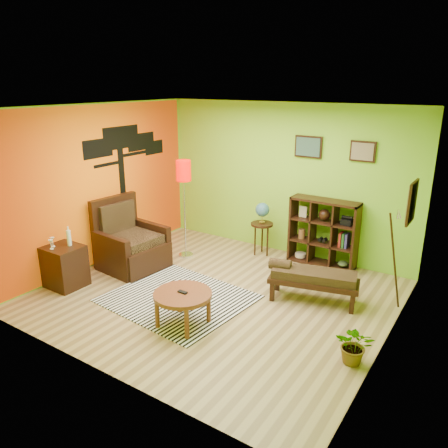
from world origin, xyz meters
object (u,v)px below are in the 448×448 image
Objects in this scene: side_cabinet at (65,266)px; potted_plant at (354,349)px; armchair at (130,246)px; floor_lamp at (184,179)px; cube_shelf at (324,233)px; coffee_table at (183,297)px; bench at (311,277)px; globe_table at (262,216)px.

side_cabinet reaches higher than potted_plant.
armchair is 0.67× the size of floor_lamp.
floor_lamp is 1.51× the size of cube_shelf.
floor_lamp is at bearing 60.21° from armchair.
floor_lamp is (-1.50, 1.96, 1.05)m from coffee_table.
potted_plant is (1.02, -1.15, -0.20)m from bench.
potted_plant is at bearing -43.20° from globe_table.
coffee_table reaches higher than potted_plant.
side_cabinet is 2.49m from floor_lamp.
cube_shelf is at bearing 104.49° from bench.
coffee_table is 0.65× the size of cube_shelf.
side_cabinet is 0.82× the size of cube_shelf.
armchair reaches higher than side_cabinet.
potted_plant is at bearing -61.47° from cube_shelf.
side_cabinet is 3.54m from globe_table.
armchair is at bearing -145.48° from cube_shelf.
armchair is (-2.02, 1.04, -0.04)m from coffee_table.
potted_plant is (4.50, 0.53, -0.15)m from side_cabinet.
globe_table is 0.84× the size of cube_shelf.
armchair is 3.23m from bench.
bench reaches higher than potted_plant.
armchair is at bearing -119.79° from floor_lamp.
side_cabinet is at bearing -135.29° from cube_shelf.
armchair is 1.02× the size of cube_shelf.
armchair is at bearing -170.36° from bench.
globe_table is at bearing -171.29° from cube_shelf.
cube_shelf is 0.87× the size of bench.
side_cabinet is 0.54× the size of floor_lamp.
globe_table is (1.15, 0.85, -0.70)m from floor_lamp.
coffee_table is 1.96m from bench.
floor_lamp reaches higher than bench.
coffee_table is at bearing -27.28° from armchair.
side_cabinet is at bearing -177.55° from coffee_table.
armchair reaches higher than coffee_table.
bench is at bearing 25.84° from side_cabinet.
floor_lamp is (0.82, 2.06, 1.13)m from side_cabinet.
cube_shelf reaches higher than side_cabinet.
cube_shelf reaches higher than bench.
side_cabinet is 0.72× the size of bench.
coffee_table is 0.77× the size of globe_table.
globe_table is (1.97, 2.91, 0.43)m from side_cabinet.
floor_lamp reaches higher than side_cabinet.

